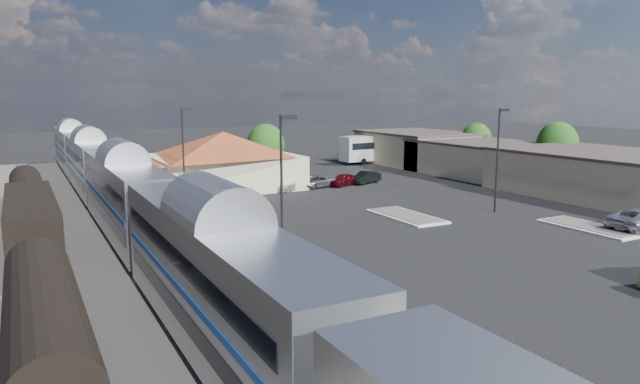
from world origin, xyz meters
name	(u,v)px	position (x,y,z in m)	size (l,w,h in m)	color
ground	(380,227)	(0.00, 0.00, 0.00)	(280.00, 280.00, 0.00)	black
railbed	(78,235)	(-21.00, 8.00, 0.06)	(16.00, 100.00, 0.12)	#4C4944
platform	(207,227)	(-12.00, 6.00, 0.09)	(5.50, 92.00, 0.18)	gray
passenger_train	(125,199)	(-18.00, 5.50, 2.87)	(3.00, 104.00, 5.55)	silver
freight_cars	(32,230)	(-24.00, 2.53, 1.93)	(2.80, 46.00, 4.00)	black
station_depot	(223,160)	(-4.56, 24.00, 3.13)	(18.35, 12.24, 6.20)	beige
buildings_east	(507,160)	(28.00, 14.28, 2.27)	(14.40, 51.40, 4.80)	#C6B28C
traffic_island_south	(406,216)	(4.00, 2.00, 0.10)	(3.30, 7.50, 0.21)	silver
traffic_island_north	(590,227)	(14.00, -8.00, 0.10)	(3.30, 7.50, 0.21)	silver
lamp_plat_s	(283,178)	(-10.90, -6.00, 5.34)	(1.08, 0.25, 9.00)	black
lamp_plat_n	(184,148)	(-10.90, 16.00, 5.34)	(1.08, 0.25, 9.00)	black
lamp_lot	(498,151)	(12.10, 0.00, 5.34)	(1.08, 0.25, 9.00)	black
tree_east_b	(557,144)	(34.00, 12.00, 4.22)	(4.94, 4.94, 6.96)	#382314
tree_east_c	(476,140)	(34.00, 26.00, 3.76)	(4.41, 4.41, 6.21)	#382314
tree_depot	(266,144)	(3.00, 30.00, 4.02)	(4.71, 4.71, 6.63)	#382314
coach_bus	(379,147)	(24.00, 36.00, 2.38)	(13.03, 3.57, 4.13)	silver
person_a	(357,304)	(-11.69, -15.59, 1.01)	(0.61, 0.40, 1.66)	gold
person_b	(249,257)	(-13.35, -6.65, 1.12)	(0.91, 0.71, 1.88)	white
parked_car_a	(235,188)	(-5.05, 18.97, 0.72)	(1.69, 4.20, 1.43)	#0D0D42
parked_car_b	(263,185)	(-1.85, 19.27, 0.74)	(1.57, 4.49, 1.48)	black
parked_car_c	(292,184)	(1.35, 18.97, 0.70)	(1.97, 4.84, 1.40)	white
parked_car_d	(317,182)	(4.55, 19.27, 0.66)	(2.18, 4.72, 1.31)	gray
parked_car_e	(343,180)	(7.75, 18.97, 0.69)	(1.64, 4.07, 1.39)	maroon
parked_car_f	(366,177)	(10.95, 19.27, 0.71)	(1.51, 4.32, 1.42)	black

